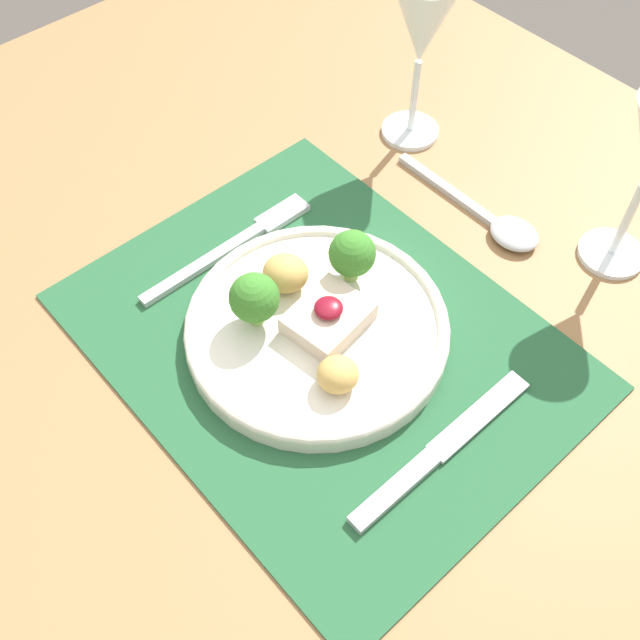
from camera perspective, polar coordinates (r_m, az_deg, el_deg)
The scene contains 8 objects.
ground_plane at distance 1.37m, azimuth 0.08°, elevation -19.59°, with size 8.00×8.00×0.00m, color #4C4742.
dining_table at distance 0.77m, azimuth 0.13°, elevation -5.51°, with size 1.25×1.07×0.75m.
placemat at distance 0.69m, azimuth 0.15°, elevation -1.55°, with size 0.44×0.34×0.00m, color #235633.
dinner_plate at distance 0.68m, azimuth -0.14°, elevation -0.01°, with size 0.24×0.24×0.07m.
fork at distance 0.76m, azimuth -6.18°, elevation 5.97°, with size 0.02×0.20×0.01m.
knife at distance 0.63m, azimuth 8.44°, elevation -10.36°, with size 0.02×0.20×0.01m.
spoon at distance 0.80m, azimuth 13.51°, elevation 7.14°, with size 0.19×0.04×0.02m.
wine_glass_far at distance 0.82m, azimuth 7.80°, elevation 21.05°, with size 0.07×0.07×0.18m.
Camera 1 is at (0.29, -0.26, 1.32)m, focal length 42.00 mm.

